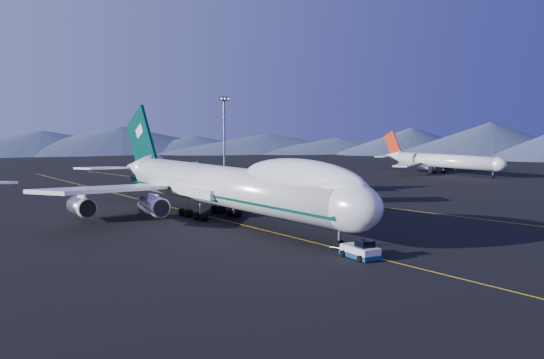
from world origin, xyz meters
TOP-DOWN VIEW (x-y plane):
  - ground at (0.00, 0.00)m, footprint 500.00×500.00m
  - taxiway_line_main at (0.00, 0.00)m, footprint 0.25×220.00m
  - taxiway_line_side at (30.00, 10.00)m, footprint 28.08×198.09m
  - boeing_747 at (0.00, 0.03)m, footprint 59.62×72.43m
  - pushback_tug at (-1.59, -31.84)m, footprint 3.41×5.33m
  - second_jet at (100.43, 36.50)m, footprint 40.58×45.84m
  - service_van at (32.22, 24.82)m, footprint 4.37×5.64m
  - floodlight_mast at (37.52, 60.88)m, footprint 2.82×2.11m

SIDE VIEW (x-z plane):
  - ground at x=0.00m, z-range 0.00..0.00m
  - taxiway_line_main at x=0.00m, z-range 0.01..0.01m
  - taxiway_line_side at x=30.00m, z-range 0.01..0.01m
  - pushback_tug at x=-1.59m, z-range -0.41..1.79m
  - service_van at x=32.22m, z-range 0.00..1.42m
  - second_jet at x=100.43m, z-range -2.57..10.47m
  - boeing_747 at x=0.00m, z-range -3.87..15.50m
  - floodlight_mast at x=37.52m, z-range 0.15..22.95m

